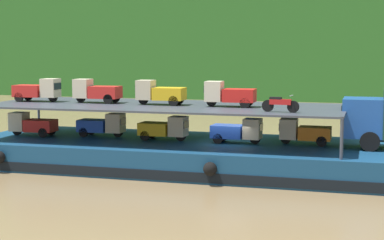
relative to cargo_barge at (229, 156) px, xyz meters
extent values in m
plane|color=olive|center=(0.00, 0.02, -0.75)|extent=(400.00, 400.00, 0.00)
cube|color=navy|center=(0.00, 0.02, 0.00)|extent=(29.25, 8.13, 1.50)
cube|color=black|center=(0.00, -4.07, -0.40)|extent=(28.67, 0.06, 0.50)
sphere|color=black|center=(0.00, -4.25, 0.10)|extent=(0.68, 0.68, 0.68)
cube|color=#1E4C99|center=(7.03, 0.25, 2.35)|extent=(2.02, 2.20, 2.00)
cube|color=#192833|center=(6.00, 0.25, 2.70)|extent=(0.07, 1.84, 0.60)
cylinder|color=black|center=(7.44, 1.25, 1.25)|extent=(1.00, 0.29, 1.00)
cylinder|color=black|center=(7.42, -0.77, 1.25)|extent=(1.00, 0.29, 1.00)
cylinder|color=#383D47|center=(6.15, 3.61, 1.75)|extent=(0.16, 0.16, 2.00)
cylinder|color=#383D47|center=(6.15, -3.57, 1.75)|extent=(0.16, 0.16, 2.00)
cylinder|color=#383D47|center=(-13.75, 3.61, 1.75)|extent=(0.16, 0.16, 2.00)
cube|color=#383D47|center=(-3.80, 0.02, 2.70)|extent=(20.05, 7.33, 0.10)
cube|color=red|center=(-11.33, -0.42, 1.38)|extent=(1.75, 1.28, 0.70)
cube|color=beige|center=(-12.72, -0.48, 1.58)|extent=(0.95, 1.04, 1.10)
cube|color=#19232D|center=(-13.19, -0.51, 1.69)|extent=(0.08, 0.85, 0.38)
cylinder|color=black|center=(-12.87, -0.49, 1.03)|extent=(0.57, 0.17, 0.56)
cylinder|color=black|center=(-10.95, 0.13, 1.03)|extent=(0.57, 0.17, 0.56)
cylinder|color=black|center=(-10.90, -0.93, 1.03)|extent=(0.57, 0.17, 0.56)
cube|color=#1E47B7|center=(-8.31, 0.43, 1.38)|extent=(1.71, 1.21, 0.70)
cube|color=beige|center=(-6.91, 0.44, 1.58)|extent=(0.91, 1.01, 1.10)
cube|color=#19232D|center=(-6.44, 0.45, 1.69)|extent=(0.05, 0.85, 0.38)
cylinder|color=black|center=(-6.76, 0.44, 1.03)|extent=(0.56, 0.14, 0.56)
cylinder|color=black|center=(-8.71, -0.10, 1.03)|extent=(0.56, 0.14, 0.56)
cylinder|color=black|center=(-8.72, 0.96, 1.03)|extent=(0.56, 0.14, 0.56)
cube|color=gold|center=(-4.32, 0.03, 1.38)|extent=(1.75, 1.27, 0.70)
cube|color=beige|center=(-2.92, -0.04, 1.58)|extent=(0.94, 1.04, 1.10)
cube|color=#19232D|center=(-2.45, -0.06, 1.69)|extent=(0.08, 0.85, 0.38)
cylinder|color=black|center=(-2.77, -0.04, 1.03)|extent=(0.57, 0.16, 0.56)
cylinder|color=black|center=(-4.75, -0.48, 1.03)|extent=(0.57, 0.16, 0.56)
cylinder|color=black|center=(-4.70, 0.57, 1.03)|extent=(0.57, 0.16, 0.56)
cube|color=#1E47B7|center=(-0.12, 0.08, 1.38)|extent=(1.75, 1.27, 0.70)
cube|color=beige|center=(1.28, 0.02, 1.58)|extent=(0.94, 1.04, 1.10)
cube|color=#19232D|center=(1.75, 0.00, 1.69)|extent=(0.07, 0.85, 0.38)
cylinder|color=black|center=(1.43, 0.01, 1.03)|extent=(0.57, 0.16, 0.56)
cylinder|color=black|center=(-0.54, -0.44, 1.03)|extent=(0.57, 0.16, 0.56)
cylinder|color=black|center=(-0.50, 0.62, 1.03)|extent=(0.57, 0.16, 0.56)
cube|color=orange|center=(4.57, 0.59, 1.38)|extent=(1.70, 1.21, 0.70)
cube|color=beige|center=(3.17, 0.60, 1.58)|extent=(0.90, 1.00, 1.10)
cube|color=#19232D|center=(2.70, 0.60, 1.69)|extent=(0.04, 0.85, 0.38)
cylinder|color=black|center=(3.02, 0.60, 1.03)|extent=(0.56, 0.14, 0.56)
cylinder|color=black|center=(4.97, 1.12, 1.03)|extent=(0.56, 0.14, 0.56)
cylinder|color=black|center=(4.96, 0.06, 1.03)|extent=(0.56, 0.14, 0.56)
cube|color=red|center=(-12.31, 0.09, 3.38)|extent=(1.72, 1.23, 0.70)
cube|color=beige|center=(-10.92, 0.12, 3.58)|extent=(0.92, 1.02, 1.10)
cube|color=#19232D|center=(-10.45, 0.13, 3.69)|extent=(0.06, 0.85, 0.38)
cylinder|color=black|center=(-10.77, 0.12, 3.03)|extent=(0.56, 0.15, 0.56)
cylinder|color=black|center=(-12.71, -0.44, 3.03)|extent=(0.56, 0.15, 0.56)
cylinder|color=black|center=(-12.72, 0.62, 3.03)|extent=(0.56, 0.15, 0.56)
cube|color=red|center=(-7.45, 0.25, 3.38)|extent=(1.72, 1.23, 0.70)
cube|color=beige|center=(-8.85, 0.23, 3.58)|extent=(0.92, 1.01, 1.10)
cube|color=#19232D|center=(-9.32, 0.22, 3.69)|extent=(0.05, 0.85, 0.38)
cylinder|color=black|center=(-9.00, 0.22, 3.03)|extent=(0.56, 0.15, 0.56)
cylinder|color=black|center=(-7.06, 0.78, 3.03)|extent=(0.56, 0.15, 0.56)
cylinder|color=black|center=(-7.04, -0.28, 3.03)|extent=(0.56, 0.15, 0.56)
cube|color=gold|center=(-3.48, 0.09, 3.38)|extent=(1.71, 1.22, 0.70)
cube|color=#C6B793|center=(-4.88, 0.07, 3.58)|extent=(0.91, 1.01, 1.10)
cube|color=#19232D|center=(-5.35, 0.06, 3.69)|extent=(0.05, 0.85, 0.38)
cylinder|color=black|center=(-5.03, 0.07, 3.03)|extent=(0.56, 0.15, 0.56)
cylinder|color=black|center=(-3.09, 0.62, 3.03)|extent=(0.56, 0.15, 0.56)
cylinder|color=black|center=(-3.07, -0.44, 3.03)|extent=(0.56, 0.15, 0.56)
cube|color=red|center=(0.54, -0.01, 3.38)|extent=(1.72, 1.23, 0.70)
cube|color=beige|center=(-0.86, -0.04, 3.58)|extent=(0.92, 1.02, 1.10)
cube|color=#19232D|center=(-1.33, -0.05, 3.69)|extent=(0.06, 0.85, 0.38)
cylinder|color=black|center=(-1.01, -0.04, 3.03)|extent=(0.56, 0.15, 0.56)
cylinder|color=black|center=(0.93, 0.52, 3.03)|extent=(0.56, 0.15, 0.56)
cylinder|color=black|center=(0.95, -0.54, 3.03)|extent=(0.56, 0.15, 0.56)
cylinder|color=black|center=(3.72, -2.27, 3.05)|extent=(0.61, 0.18, 0.60)
cylinder|color=black|center=(2.43, -2.09, 3.05)|extent=(0.61, 0.18, 0.60)
cube|color=#B21919|center=(3.08, -2.18, 3.27)|extent=(1.12, 0.34, 0.28)
cube|color=black|center=(2.83, -2.15, 3.45)|extent=(0.62, 0.28, 0.12)
cylinder|color=#B2B2B7|center=(3.62, -2.25, 3.60)|extent=(0.11, 0.55, 0.04)
camera|label=1|loc=(7.38, -33.15, 5.93)|focal=58.46mm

